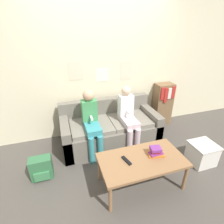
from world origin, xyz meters
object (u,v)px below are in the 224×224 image
Objects in this scene: tv_remote at (126,160)px; bookshelf at (162,104)px; coffee_table at (142,162)px; couch at (110,129)px; person_right at (128,115)px; person_left at (91,120)px; backpack at (41,168)px; storage_box at (202,153)px.

tv_remote is 1.95m from bookshelf.
bookshelf is (1.18, 1.40, 0.06)m from coffee_table.
couch is 1.59× the size of person_right.
couch is at bearing 95.46° from coffee_table.
coffee_table is 0.93m from person_right.
couch is 0.53m from person_left.
coffee_table is 1.01× the size of person_left.
coffee_table is 1.02× the size of person_right.
person_left reaches higher than person_right.
person_left reaches higher than backpack.
coffee_table is 3.26× the size of backpack.
person_left reaches higher than coffee_table.
coffee_table is 1.22× the size of bookshelf.
coffee_table is at bearing -84.54° from couch.
storage_box is (1.57, -0.80, -0.44)m from person_left.
bookshelf reaches higher than couch.
person_right is (0.17, 0.89, 0.20)m from coffee_table.
coffee_table is 1.13m from storage_box.
storage_box is at bearing -10.50° from backpack.
person_right is at bearing -34.38° from couch.
storage_box is (1.31, 0.07, -0.28)m from tv_remote.
bookshelf is 2.63m from backpack.
coffee_table is 6.30× the size of tv_remote.
person_right is 1.19× the size of bookshelf.
person_right is at bearing -0.44° from person_left.
storage_box is at bearing -40.38° from person_right.
couch is at bearing 24.64° from backpack.
coffee_table is at bearing -22.61° from backpack.
couch is 4.52× the size of storage_box.
tv_remote reaches higher than backpack.
backpack is (-1.07, 0.51, -0.29)m from tv_remote.
person_right is at bearing 51.83° from tv_remote.
person_right is (0.64, -0.00, -0.02)m from person_left.
couch is 1.56× the size of coffee_table.
coffee_table is at bearing -62.40° from person_left.
person_left reaches higher than storage_box.
couch is 1.34m from bookshelf.
person_left is 1.01× the size of person_right.
person_left is (-0.47, 0.89, 0.22)m from coffee_table.
couch reaches higher than backpack.
person_left is at bearing 152.97° from storage_box.
backpack is (-1.18, -0.54, -0.10)m from couch.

